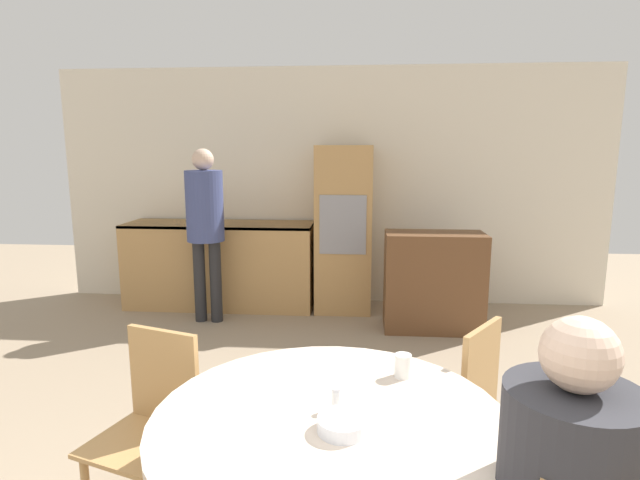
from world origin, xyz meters
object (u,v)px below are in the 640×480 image
object	(u,v)px
chair_far_right	(461,397)
person_standing	(205,217)
chair_far_left	(152,418)
bowl_near	(343,425)
dining_table	(330,472)
cup	(403,366)
sideboard	(433,282)
oven_unit	(344,229)

from	to	relation	value
chair_far_right	person_standing	world-z (taller)	person_standing
chair_far_left	bowl_near	world-z (taller)	chair_far_left
dining_table	bowl_near	size ratio (longest dim) A/B	7.35
chair_far_right	cup	xyz separation A→B (m)	(-0.32, -0.34, 0.31)
sideboard	chair_far_left	distance (m)	3.11
cup	bowl_near	size ratio (longest dim) A/B	0.56
person_standing	chair_far_right	bearing A→B (deg)	-49.63
bowl_near	cup	bearing A→B (deg)	61.68
dining_table	chair_far_right	bearing A→B (deg)	48.36
cup	sideboard	bearing A→B (deg)	79.12
chair_far_left	person_standing	bearing A→B (deg)	120.18
chair_far_left	bowl_near	bearing A→B (deg)	-9.75
sideboard	chair_far_left	bearing A→B (deg)	-121.78
person_standing	cup	size ratio (longest dim) A/B	17.42
person_standing	bowl_near	bearing A→B (deg)	-65.15
sideboard	cup	bearing A→B (deg)	-100.88
person_standing	oven_unit	bearing A→B (deg)	21.59
dining_table	bowl_near	distance (m)	0.27
dining_table	person_standing	xyz separation A→B (m)	(-1.42, 3.07, 0.54)
chair_far_left	cup	xyz separation A→B (m)	(1.13, -0.03, 0.31)
dining_table	bowl_near	bearing A→B (deg)	-63.48
chair_far_right	cup	distance (m)	0.56
sideboard	dining_table	bearing A→B (deg)	-104.89
dining_table	chair_far_left	bearing A→B (deg)	156.25
dining_table	cup	bearing A→B (deg)	49.86
dining_table	person_standing	size ratio (longest dim) A/B	0.76
sideboard	dining_table	world-z (taller)	sideboard
cup	dining_table	bearing A→B (deg)	-130.14
sideboard	cup	distance (m)	2.74
sideboard	bowl_near	world-z (taller)	sideboard
cup	bowl_near	distance (m)	0.50
oven_unit	sideboard	world-z (taller)	oven_unit
chair_far_left	dining_table	bearing A→B (deg)	-5.67
chair_far_left	chair_far_right	distance (m)	1.48
person_standing	sideboard	bearing A→B (deg)	-1.29
dining_table	sideboard	bearing A→B (deg)	75.11
dining_table	cup	size ratio (longest dim) A/B	13.18
dining_table	cup	xyz separation A→B (m)	(0.29, 0.34, 0.28)
sideboard	person_standing	bearing A→B (deg)	178.71
dining_table	chair_far_right	size ratio (longest dim) A/B	1.47
oven_unit	chair_far_right	bearing A→B (deg)	-76.75
cup	bowl_near	xyz separation A→B (m)	(-0.24, -0.44, -0.02)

